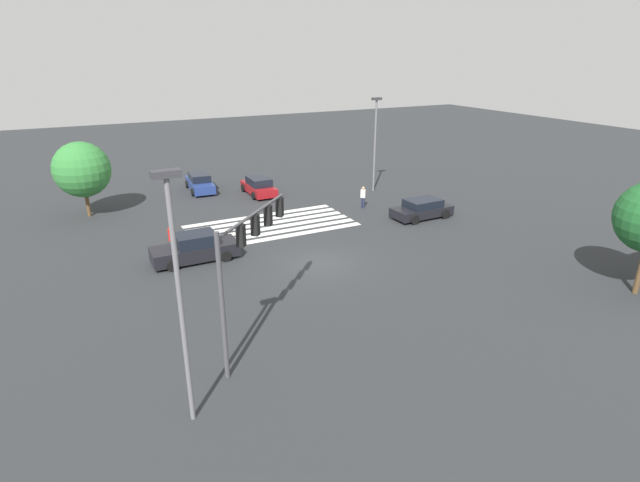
{
  "coord_description": "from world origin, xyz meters",
  "views": [
    {
      "loc": [
        11.69,
        22.99,
        11.24
      ],
      "look_at": [
        0.0,
        0.0,
        1.36
      ],
      "focal_mm": 28.0,
      "sensor_mm": 36.0,
      "label": 1
    }
  ],
  "objects_px": {
    "street_light_pole_b": "(375,136)",
    "fire_hydrant": "(170,234)",
    "car_0": "(195,248)",
    "traffic_signal_mast": "(248,247)",
    "car_2": "(259,186)",
    "car_1": "(200,183)",
    "pedestrian": "(363,196)",
    "car_3": "(422,209)",
    "tree_corner_a": "(82,170)",
    "street_light_pole_a": "(178,282)"
  },
  "relations": [
    {
      "from": "tree_corner_a",
      "to": "traffic_signal_mast",
      "type": "bearing_deg",
      "value": 102.62
    },
    {
      "from": "street_light_pole_b",
      "to": "tree_corner_a",
      "type": "bearing_deg",
      "value": -9.03
    },
    {
      "from": "car_0",
      "to": "traffic_signal_mast",
      "type": "bearing_deg",
      "value": 89.46
    },
    {
      "from": "car_2",
      "to": "pedestrian",
      "type": "relative_size",
      "value": 2.6
    },
    {
      "from": "car_2",
      "to": "street_light_pole_a",
      "type": "distance_m",
      "value": 27.44
    },
    {
      "from": "car_1",
      "to": "car_3",
      "type": "relative_size",
      "value": 1.08
    },
    {
      "from": "car_3",
      "to": "tree_corner_a",
      "type": "xyz_separation_m",
      "value": [
        21.22,
        -11.25,
        2.75
      ]
    },
    {
      "from": "car_3",
      "to": "street_light_pole_b",
      "type": "relative_size",
      "value": 0.57
    },
    {
      "from": "car_2",
      "to": "car_1",
      "type": "bearing_deg",
      "value": 50.72
    },
    {
      "from": "traffic_signal_mast",
      "to": "pedestrian",
      "type": "distance_m",
      "value": 20.11
    },
    {
      "from": "car_0",
      "to": "car_1",
      "type": "relative_size",
      "value": 1.01
    },
    {
      "from": "car_0",
      "to": "street_light_pole_b",
      "type": "relative_size",
      "value": 0.63
    },
    {
      "from": "pedestrian",
      "to": "car_3",
      "type": "bearing_deg",
      "value": 76.73
    },
    {
      "from": "car_0",
      "to": "car_2",
      "type": "height_order",
      "value": "car_0"
    },
    {
      "from": "car_1",
      "to": "pedestrian",
      "type": "relative_size",
      "value": 2.85
    },
    {
      "from": "street_light_pole_a",
      "to": "street_light_pole_b",
      "type": "relative_size",
      "value": 1.07
    },
    {
      "from": "tree_corner_a",
      "to": "fire_hydrant",
      "type": "xyz_separation_m",
      "value": [
        -4.2,
        7.78,
        -2.99
      ]
    },
    {
      "from": "car_3",
      "to": "pedestrian",
      "type": "height_order",
      "value": "pedestrian"
    },
    {
      "from": "car_2",
      "to": "tree_corner_a",
      "type": "xyz_separation_m",
      "value": [
        13.01,
        -0.1,
        2.73
      ]
    },
    {
      "from": "car_3",
      "to": "pedestrian",
      "type": "bearing_deg",
      "value": -58.57
    },
    {
      "from": "car_1",
      "to": "tree_corner_a",
      "type": "bearing_deg",
      "value": -65.95
    },
    {
      "from": "pedestrian",
      "to": "fire_hydrant",
      "type": "height_order",
      "value": "pedestrian"
    },
    {
      "from": "street_light_pole_b",
      "to": "fire_hydrant",
      "type": "height_order",
      "value": "street_light_pole_b"
    },
    {
      "from": "traffic_signal_mast",
      "to": "street_light_pole_b",
      "type": "xyz_separation_m",
      "value": [
        -17.27,
        -17.96,
        0.33
      ]
    },
    {
      "from": "car_1",
      "to": "car_3",
      "type": "xyz_separation_m",
      "value": [
        -12.27,
        14.55,
        -0.04
      ]
    },
    {
      "from": "car_1",
      "to": "car_2",
      "type": "bearing_deg",
      "value": 53.78
    },
    {
      "from": "car_3",
      "to": "tree_corner_a",
      "type": "distance_m",
      "value": 24.17
    },
    {
      "from": "street_light_pole_b",
      "to": "traffic_signal_mast",
      "type": "bearing_deg",
      "value": 46.12
    },
    {
      "from": "car_0",
      "to": "tree_corner_a",
      "type": "bearing_deg",
      "value": -67.34
    },
    {
      "from": "street_light_pole_a",
      "to": "street_light_pole_b",
      "type": "distance_m",
      "value": 29.49
    },
    {
      "from": "traffic_signal_mast",
      "to": "car_0",
      "type": "relative_size",
      "value": 1.18
    },
    {
      "from": "traffic_signal_mast",
      "to": "pedestrian",
      "type": "bearing_deg",
      "value": 0.53
    },
    {
      "from": "car_1",
      "to": "fire_hydrant",
      "type": "height_order",
      "value": "car_1"
    },
    {
      "from": "car_0",
      "to": "car_1",
      "type": "bearing_deg",
      "value": -105.29
    },
    {
      "from": "car_1",
      "to": "tree_corner_a",
      "type": "relative_size",
      "value": 0.89
    },
    {
      "from": "car_2",
      "to": "traffic_signal_mast",
      "type": "bearing_deg",
      "value": 159.74
    },
    {
      "from": "car_0",
      "to": "pedestrian",
      "type": "relative_size",
      "value": 2.88
    },
    {
      "from": "car_3",
      "to": "fire_hydrant",
      "type": "xyz_separation_m",
      "value": [
        17.01,
        -3.47,
        -0.23
      ]
    },
    {
      "from": "street_light_pole_a",
      "to": "fire_hydrant",
      "type": "distance_m",
      "value": 17.69
    },
    {
      "from": "car_3",
      "to": "street_light_pole_a",
      "type": "relative_size",
      "value": 0.54
    },
    {
      "from": "street_light_pole_a",
      "to": "tree_corner_a",
      "type": "bearing_deg",
      "value": -86.39
    },
    {
      "from": "car_1",
      "to": "car_2",
      "type": "xyz_separation_m",
      "value": [
        -4.06,
        3.41,
        -0.01
      ]
    },
    {
      "from": "car_1",
      "to": "fire_hydrant",
      "type": "xyz_separation_m",
      "value": [
        4.75,
        11.08,
        -0.27
      ]
    },
    {
      "from": "car_1",
      "to": "pedestrian",
      "type": "xyz_separation_m",
      "value": [
        -9.74,
        10.62,
        0.24
      ]
    },
    {
      "from": "street_light_pole_a",
      "to": "street_light_pole_b",
      "type": "bearing_deg",
      "value": -134.1
    },
    {
      "from": "car_2",
      "to": "fire_hydrant",
      "type": "height_order",
      "value": "car_2"
    },
    {
      "from": "car_0",
      "to": "car_3",
      "type": "height_order",
      "value": "car_0"
    },
    {
      "from": "car_0",
      "to": "street_light_pole_a",
      "type": "height_order",
      "value": "street_light_pole_a"
    },
    {
      "from": "car_0",
      "to": "street_light_pole_a",
      "type": "xyz_separation_m",
      "value": [
        3.33,
        13.03,
        4.2
      ]
    },
    {
      "from": "car_3",
      "to": "tree_corner_a",
      "type": "height_order",
      "value": "tree_corner_a"
    }
  ]
}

